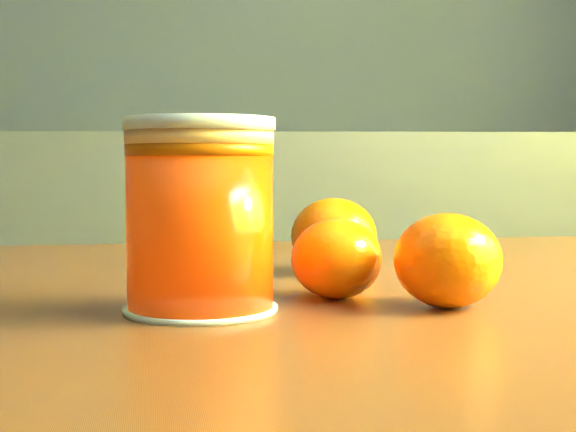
{
  "coord_description": "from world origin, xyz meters",
  "views": [
    {
      "loc": [
        0.67,
        -0.31,
        0.84
      ],
      "look_at": [
        0.69,
        0.18,
        0.81
      ],
      "focal_mm": 50.0,
      "sensor_mm": 36.0,
      "label": 1
    }
  ],
  "objects": [
    {
      "name": "table",
      "position": [
        0.77,
        0.26,
        0.66
      ],
      "size": [
        1.09,
        0.84,
        0.75
      ],
      "rotation": [
        0.0,
        0.0,
        0.14
      ],
      "color": "brown",
      "rests_on": "ground"
    },
    {
      "name": "juice_glass",
      "position": [
        0.63,
        0.17,
        0.81
      ],
      "size": [
        0.09,
        0.09,
        0.11
      ],
      "rotation": [
        0.0,
        0.0,
        -0.28
      ],
      "color": "#FF3C05",
      "rests_on": "table"
    },
    {
      "name": "orange_front",
      "position": [
        0.72,
        0.21,
        0.78
      ],
      "size": [
        0.08,
        0.08,
        0.05
      ],
      "primitive_type": "ellipsoid",
      "rotation": [
        0.0,
        0.0,
        0.31
      ],
      "color": "orange",
      "rests_on": "table"
    },
    {
      "name": "orange_back",
      "position": [
        0.73,
        0.33,
        0.78
      ],
      "size": [
        0.07,
        0.07,
        0.06
      ],
      "primitive_type": "ellipsoid",
      "rotation": [
        0.0,
        0.0,
        -0.04
      ],
      "color": "orange",
      "rests_on": "table"
    },
    {
      "name": "orange_extra",
      "position": [
        0.78,
        0.18,
        0.78
      ],
      "size": [
        0.08,
        0.08,
        0.06
      ],
      "primitive_type": "ellipsoid",
      "rotation": [
        0.0,
        0.0,
        -0.21
      ],
      "color": "orange",
      "rests_on": "table"
    }
  ]
}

